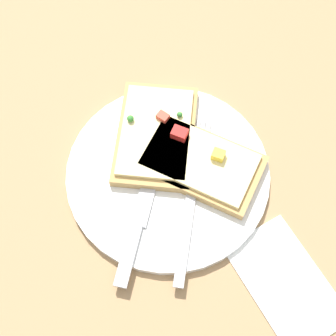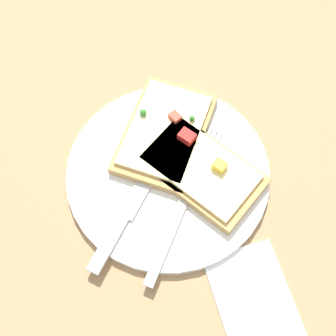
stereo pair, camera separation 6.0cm
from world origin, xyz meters
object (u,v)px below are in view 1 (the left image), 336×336
Objects in this scene: napkin at (286,283)px; fork at (192,187)px; plate at (168,173)px; knife at (138,218)px; pizza_slice_corner at (200,162)px; pizza_slice_main at (156,134)px.

fork is at bearing 13.26° from napkin.
plate is 1.82× the size of napkin.
knife is 0.11m from pizza_slice_corner.
plate is 1.39× the size of fork.
knife is 0.19m from napkin.
knife reaches higher than plate.
pizza_slice_corner reaches higher than knife.
fork is at bearing -81.04° from pizza_slice_corner.
pizza_slice_main reaches higher than fork.
fork is 1.31× the size of napkin.
plate is 1.60× the size of knife.
knife reaches higher than fork.
fork is at bearing -46.24° from knife.
knife is 0.92× the size of pizza_slice_corner.
knife is (-0.00, 0.08, 0.00)m from fork.
knife is at bearing 36.76° from napkin.
pizza_slice_corner is at bearing 3.98° from napkin.
fork is 0.08m from knife.
plate is 0.04m from fork.
fork is 1.04× the size of pizza_slice_main.
napkin is (-0.16, -0.04, -0.01)m from fork.
pizza_slice_main is 0.07m from pizza_slice_corner.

